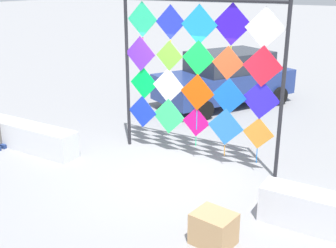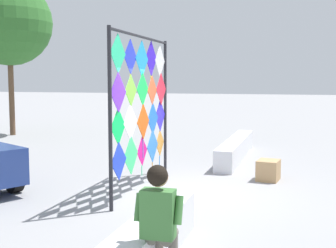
{
  "view_description": "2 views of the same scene",
  "coord_description": "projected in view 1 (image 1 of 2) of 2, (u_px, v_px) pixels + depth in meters",
  "views": [
    {
      "loc": [
        3.72,
        -6.18,
        3.48
      ],
      "look_at": [
        -0.27,
        0.48,
        0.83
      ],
      "focal_mm": 44.97,
      "sensor_mm": 36.0,
      "label": 1
    },
    {
      "loc": [
        -8.55,
        -2.2,
        2.3
      ],
      "look_at": [
        0.28,
        0.43,
        1.37
      ],
      "focal_mm": 47.74,
      "sensor_mm": 36.0,
      "label": 2
    }
  ],
  "objects": [
    {
      "name": "ground",
      "position": [
        167.0,
        175.0,
        7.95
      ],
      "size": [
        120.0,
        120.0,
        0.0
      ],
      "primitive_type": "plane",
      "color": "gray"
    },
    {
      "name": "cardboard_box_large",
      "position": [
        214.0,
        229.0,
        5.81
      ],
      "size": [
        0.61,
        0.54,
        0.46
      ],
      "primitive_type": "cube",
      "rotation": [
        0.0,
        0.0,
        -0.14
      ],
      "color": "tan",
      "rests_on": "ground"
    },
    {
      "name": "parked_car",
      "position": [
        226.0,
        78.0,
        12.23
      ],
      "size": [
        3.39,
        4.34,
        1.55
      ],
      "color": "navy",
      "rests_on": "ground"
    },
    {
      "name": "kite_display_rack",
      "position": [
        198.0,
        70.0,
        8.04
      ],
      "size": [
        3.39,
        0.09,
        3.2
      ],
      "color": "#232328",
      "rests_on": "ground"
    }
  ]
}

